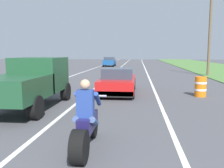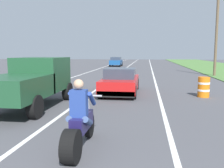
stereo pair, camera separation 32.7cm
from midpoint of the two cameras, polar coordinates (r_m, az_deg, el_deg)
The scene contains 9 objects.
lane_stripe_left_solid at distance 22.32m, azimuth -10.58°, elevation 1.57°, with size 0.14×120.00×0.01m, color white.
lane_stripe_right_solid at distance 21.39m, azimuth 8.23°, elevation 1.38°, with size 0.14×120.00×0.01m, color white.
lane_stripe_centre_dashed at distance 21.56m, azimuth -1.38°, elevation 1.50°, with size 0.14×120.00×0.01m, color white.
motorcycle_with_rider at distance 5.47m, azimuth -7.89°, elevation -9.65°, with size 0.70×2.21×1.62m.
sports_car_red at distance 13.14m, azimuth 0.67°, elevation 0.51°, with size 1.84×4.30×1.37m.
pickup_truck_left_lane_dark_green at distance 10.16m, azimuth -19.29°, elevation 0.81°, with size 2.02×4.80×1.98m.
utility_pole_roadside at distance 24.93m, azimuth 21.45°, elevation 10.08°, with size 0.24×0.24×7.21m, color brown.
construction_barrel_nearest at distance 12.93m, azimuth 19.28°, elevation -0.57°, with size 0.58×0.58×1.00m.
distant_car_far_ahead at distance 39.74m, azimuth -0.84°, elevation 5.27°, with size 1.80×4.00×1.50m.
Camera 1 is at (0.85, -1.29, 2.18)m, focal length 39.19 mm.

